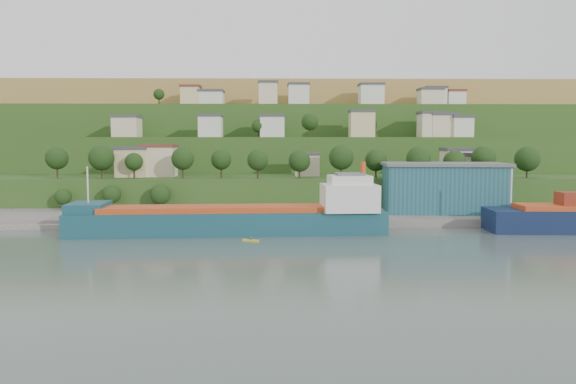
{
  "coord_description": "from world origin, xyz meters",
  "views": [
    {
      "loc": [
        -4.1,
        -114.95,
        19.5
      ],
      "look_at": [
        -1.73,
        15.0,
        8.52
      ],
      "focal_mm": 35.0,
      "sensor_mm": 36.0,
      "label": 1
    }
  ],
  "objects_px": {
    "kayak_orange": "(231,236)",
    "cargo_ship_near": "(239,221)",
    "warehouse": "(443,187)",
    "caravan": "(96,215)"
  },
  "relations": [
    {
      "from": "warehouse",
      "to": "cargo_ship_near",
      "type": "bearing_deg",
      "value": -150.53
    },
    {
      "from": "cargo_ship_near",
      "to": "kayak_orange",
      "type": "height_order",
      "value": "cargo_ship_near"
    },
    {
      "from": "kayak_orange",
      "to": "caravan",
      "type": "bearing_deg",
      "value": 142.01
    },
    {
      "from": "cargo_ship_near",
      "to": "warehouse",
      "type": "relative_size",
      "value": 2.13
    },
    {
      "from": "cargo_ship_near",
      "to": "kayak_orange",
      "type": "relative_size",
      "value": 21.2
    },
    {
      "from": "cargo_ship_near",
      "to": "caravan",
      "type": "bearing_deg",
      "value": 155.66
    },
    {
      "from": "cargo_ship_near",
      "to": "kayak_orange",
      "type": "bearing_deg",
      "value": -109.83
    },
    {
      "from": "warehouse",
      "to": "caravan",
      "type": "height_order",
      "value": "warehouse"
    },
    {
      "from": "kayak_orange",
      "to": "cargo_ship_near",
      "type": "bearing_deg",
      "value": 63.16
    },
    {
      "from": "caravan",
      "to": "kayak_orange",
      "type": "height_order",
      "value": "caravan"
    }
  ]
}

